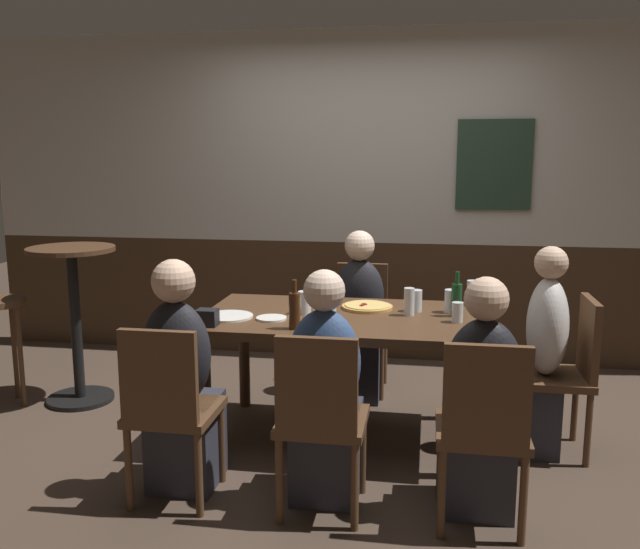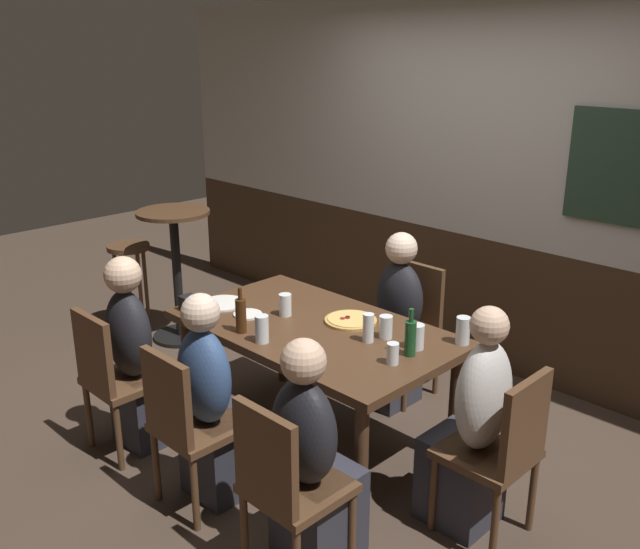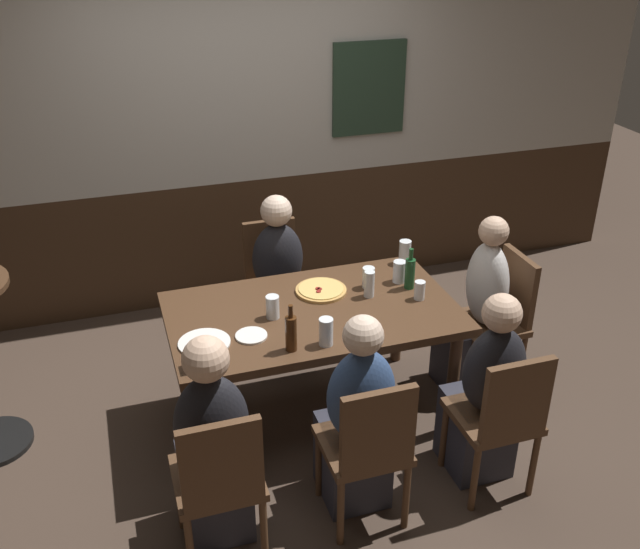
# 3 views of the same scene
# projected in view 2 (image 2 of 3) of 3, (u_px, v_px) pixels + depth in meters

# --- Properties ---
(ground_plane) EXTENTS (12.00, 12.00, 0.00)m
(ground_plane) POSITION_uv_depth(u_px,v_px,m) (315.00, 439.00, 4.19)
(ground_plane) COLOR #423328
(wall_back) EXTENTS (6.40, 0.13, 2.60)m
(wall_back) POSITION_uv_depth(u_px,v_px,m) (482.00, 187.00, 4.88)
(wall_back) COLOR #3D2819
(wall_back) RESTS_ON ground_plane
(dining_table) EXTENTS (1.63, 0.94, 0.74)m
(dining_table) POSITION_uv_depth(u_px,v_px,m) (315.00, 339.00, 3.98)
(dining_table) COLOR #472D1C
(dining_table) RESTS_ON ground_plane
(chair_right_near) EXTENTS (0.40, 0.40, 0.88)m
(chair_right_near) POSITION_uv_depth(u_px,v_px,m) (285.00, 482.00, 2.96)
(chair_right_near) COLOR #513521
(chair_right_near) RESTS_ON ground_plane
(chair_left_near) EXTENTS (0.40, 0.40, 0.88)m
(chair_left_near) POSITION_uv_depth(u_px,v_px,m) (113.00, 374.00, 3.92)
(chair_left_near) COLOR #513521
(chair_left_near) RESTS_ON ground_plane
(chair_mid_far) EXTENTS (0.40, 0.40, 0.88)m
(chair_mid_far) POSITION_uv_depth(u_px,v_px,m) (409.00, 323.00, 4.63)
(chair_mid_far) COLOR #513521
(chair_mid_far) RESTS_ON ground_plane
(chair_head_east) EXTENTS (0.40, 0.40, 0.88)m
(chair_head_east) POSITION_uv_depth(u_px,v_px,m) (502.00, 447.00, 3.21)
(chair_head_east) COLOR #513521
(chair_head_east) RESTS_ON ground_plane
(chair_mid_near) EXTENTS (0.40, 0.40, 0.88)m
(chair_mid_near) POSITION_uv_depth(u_px,v_px,m) (187.00, 421.00, 3.44)
(chair_mid_near) COLOR #513521
(chair_mid_near) RESTS_ON ground_plane
(person_right_near) EXTENTS (0.34, 0.37, 1.12)m
(person_right_near) POSITION_uv_depth(u_px,v_px,m) (312.00, 471.00, 3.08)
(person_right_near) COLOR #2D2D38
(person_right_near) RESTS_ON ground_plane
(person_left_near) EXTENTS (0.34, 0.37, 1.16)m
(person_left_near) POSITION_uv_depth(u_px,v_px,m) (139.00, 365.00, 4.02)
(person_left_near) COLOR #2D2D38
(person_left_near) RESTS_ON ground_plane
(person_mid_far) EXTENTS (0.34, 0.37, 1.14)m
(person_mid_far) POSITION_uv_depth(u_px,v_px,m) (394.00, 331.00, 4.53)
(person_mid_far) COLOR #2D2D38
(person_mid_far) RESTS_ON ground_plane
(person_head_east) EXTENTS (0.37, 0.34, 1.16)m
(person_head_east) POSITION_uv_depth(u_px,v_px,m) (471.00, 436.00, 3.32)
(person_head_east) COLOR #2D2D38
(person_head_east) RESTS_ON ground_plane
(person_mid_near) EXTENTS (0.34, 0.37, 1.13)m
(person_mid_near) POSITION_uv_depth(u_px,v_px,m) (214.00, 412.00, 3.55)
(person_mid_near) COLOR #2D2D38
(person_mid_near) RESTS_ON ground_plane
(pizza) EXTENTS (0.30, 0.30, 0.03)m
(pizza) POSITION_uv_depth(u_px,v_px,m) (351.00, 320.00, 4.00)
(pizza) COLOR tan
(pizza) RESTS_ON dining_table
(beer_glass_tall) EXTENTS (0.08, 0.08, 0.13)m
(beer_glass_tall) POSITION_uv_depth(u_px,v_px,m) (417.00, 338.00, 3.65)
(beer_glass_tall) COLOR silver
(beer_glass_tall) RESTS_ON dining_table
(pint_glass_amber) EXTENTS (0.07, 0.07, 0.13)m
(pint_glass_amber) POSITION_uv_depth(u_px,v_px,m) (386.00, 329.00, 3.78)
(pint_glass_amber) COLOR silver
(pint_glass_amber) RESTS_ON dining_table
(tumbler_short) EXTENTS (0.06, 0.06, 0.11)m
(tumbler_short) POSITION_uv_depth(u_px,v_px,m) (393.00, 354.00, 3.48)
(tumbler_short) COLOR silver
(tumbler_short) RESTS_ON dining_table
(tumbler_water) EXTENTS (0.08, 0.08, 0.15)m
(tumbler_water) POSITION_uv_depth(u_px,v_px,m) (463.00, 332.00, 3.70)
(tumbler_water) COLOR silver
(tumbler_water) RESTS_ON dining_table
(pint_glass_pale) EXTENTS (0.07, 0.07, 0.15)m
(pint_glass_pale) POSITION_uv_depth(u_px,v_px,m) (262.00, 330.00, 3.72)
(pint_glass_pale) COLOR silver
(pint_glass_pale) RESTS_ON dining_table
(pint_glass_stout) EXTENTS (0.07, 0.07, 0.13)m
(pint_glass_stout) POSITION_uv_depth(u_px,v_px,m) (285.00, 305.00, 4.09)
(pint_glass_stout) COLOR silver
(pint_glass_stout) RESTS_ON dining_table
(beer_glass_half) EXTENTS (0.06, 0.06, 0.16)m
(beer_glass_half) POSITION_uv_depth(u_px,v_px,m) (368.00, 329.00, 3.73)
(beer_glass_half) COLOR silver
(beer_glass_half) RESTS_ON dining_table
(beer_bottle_green) EXTENTS (0.06, 0.06, 0.26)m
(beer_bottle_green) POSITION_uv_depth(u_px,v_px,m) (410.00, 337.00, 3.55)
(beer_bottle_green) COLOR #194723
(beer_bottle_green) RESTS_ON dining_table
(beer_bottle_brown) EXTENTS (0.06, 0.06, 0.26)m
(beer_bottle_brown) POSITION_uv_depth(u_px,v_px,m) (241.00, 315.00, 3.84)
(beer_bottle_brown) COLOR #42230F
(beer_bottle_brown) RESTS_ON dining_table
(plate_white_large) EXTENTS (0.27, 0.27, 0.01)m
(plate_white_large) POSITION_uv_depth(u_px,v_px,m) (223.00, 303.00, 4.28)
(plate_white_large) COLOR white
(plate_white_large) RESTS_ON dining_table
(plate_white_small) EXTENTS (0.17, 0.17, 0.01)m
(plate_white_small) POSITION_uv_depth(u_px,v_px,m) (248.00, 314.00, 4.10)
(plate_white_small) COLOR white
(plate_white_small) RESTS_ON dining_table
(condiment_caddy) EXTENTS (0.11, 0.09, 0.09)m
(condiment_caddy) POSITION_uv_depth(u_px,v_px,m) (190.00, 303.00, 4.16)
(condiment_caddy) COLOR black
(condiment_caddy) RESTS_ON dining_table
(side_bar_table) EXTENTS (0.56, 0.56, 1.05)m
(side_bar_table) POSITION_uv_depth(u_px,v_px,m) (176.00, 265.00, 5.43)
(side_bar_table) COLOR black
(side_bar_table) RESTS_ON ground_plane
(bar_stool) EXTENTS (0.34, 0.34, 0.72)m
(bar_stool) POSITION_uv_depth(u_px,v_px,m) (130.00, 263.00, 5.64)
(bar_stool) COLOR #513521
(bar_stool) RESTS_ON ground_plane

